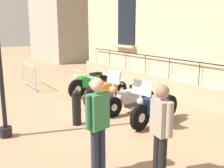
% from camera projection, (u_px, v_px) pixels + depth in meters
% --- Properties ---
extents(ground_plane, '(60.00, 60.00, 0.00)m').
position_uv_depth(ground_plane, '(110.00, 108.00, 8.48)').
color(ground_plane, '#9E7A5B').
extents(building_facade, '(0.82, 12.78, 6.68)m').
position_uv_depth(building_facade, '(180.00, 8.00, 9.39)').
color(building_facade, '#C6B28E').
rests_on(building_facade, ground_plane).
extents(motorcycle_green, '(1.95, 0.65, 1.03)m').
position_uv_depth(motorcycle_green, '(90.00, 84.00, 9.98)').
color(motorcycle_green, black).
rests_on(motorcycle_green, ground_plane).
extents(motorcycle_orange, '(2.08, 0.89, 1.01)m').
position_uv_depth(motorcycle_orange, '(107.00, 92.00, 8.97)').
color(motorcycle_orange, black).
rests_on(motorcycle_orange, ground_plane).
extents(motorcycle_silver, '(2.03, 0.63, 1.35)m').
position_uv_depth(motorcycle_silver, '(130.00, 99.00, 8.01)').
color(motorcycle_silver, black).
rests_on(motorcycle_silver, ground_plane).
extents(motorcycle_blue, '(1.97, 0.73, 1.28)m').
position_uv_depth(motorcycle_blue, '(155.00, 107.00, 7.03)').
color(motorcycle_blue, black).
rests_on(motorcycle_blue, ground_plane).
extents(crowd_barrier, '(0.06, 2.02, 1.05)m').
position_uv_depth(crowd_barrier, '(28.00, 75.00, 11.25)').
color(crowd_barrier, '#B7B7BF').
rests_on(crowd_barrier, ground_plane).
extents(bollard, '(0.24, 0.24, 0.97)m').
position_uv_depth(bollard, '(77.00, 107.00, 6.98)').
color(bollard, black).
rests_on(bollard, ground_plane).
extents(pedestrian_standing, '(0.52, 0.29, 1.74)m').
position_uv_depth(pedestrian_standing, '(98.00, 121.00, 4.49)').
color(pedestrian_standing, '#23283D').
rests_on(pedestrian_standing, ground_plane).
extents(pedestrian_walking, '(0.29, 0.52, 1.68)m').
position_uv_depth(pedestrian_walking, '(161.00, 128.00, 4.31)').
color(pedestrian_walking, black).
rests_on(pedestrian_walking, ground_plane).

